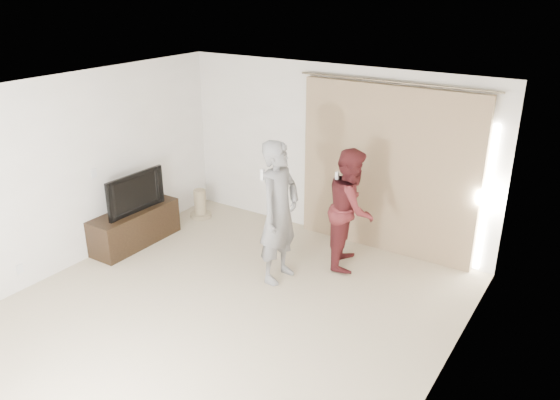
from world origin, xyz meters
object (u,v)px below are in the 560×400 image
at_px(tv_console, 135,227).
at_px(person_woman, 351,208).
at_px(tv, 131,191).
at_px(person_man, 279,212).

relative_size(tv_console, person_woman, 0.85).
relative_size(tv, person_man, 0.54).
bearing_deg(tv_console, person_man, 7.46).
xyz_separation_m(tv_console, person_woman, (2.96, 1.17, 0.56)).
distance_m(person_man, person_woman, 1.06).
height_order(tv, person_man, person_man).
distance_m(tv_console, tv, 0.56).
xyz_separation_m(person_man, person_woman, (0.60, 0.86, -0.11)).
distance_m(tv_console, person_man, 2.47).
xyz_separation_m(tv_console, person_man, (2.36, 0.31, 0.67)).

